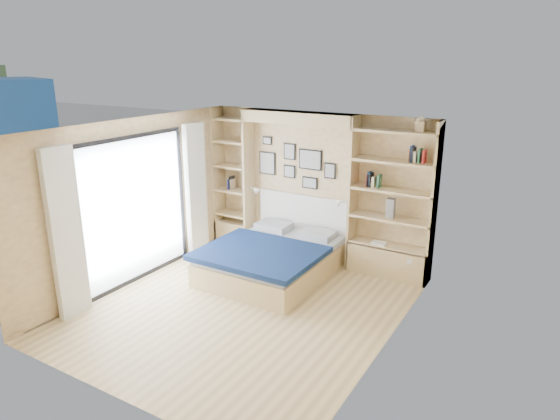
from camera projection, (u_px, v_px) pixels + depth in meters
The scene contains 8 objects.
ground at pixel (244, 308), 6.95m from camera, with size 4.50×4.50×0.00m, color #D4B880.
room_shell at pixel (277, 203), 8.07m from camera, with size 4.50×4.50×4.50m.
bed at pixel (272, 258), 7.95m from camera, with size 1.77×2.18×1.07m.
photo_gallery at pixel (294, 163), 8.53m from camera, with size 1.48×0.02×0.82m.
reading_lamps at pixel (296, 196), 8.42m from camera, with size 1.92×0.12×0.15m.
shelf_decor at pixel (377, 170), 7.62m from camera, with size 3.53×0.23×2.03m.
deck at pixel (75, 257), 8.71m from camera, with size 3.20×4.00×0.05m, color brown.
deck_chair at pixel (96, 234), 8.73m from camera, with size 0.73×0.90×0.78m.
Camera 1 is at (3.61, -5.11, 3.35)m, focal length 32.00 mm.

